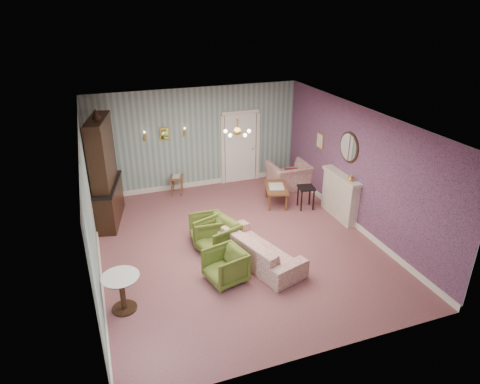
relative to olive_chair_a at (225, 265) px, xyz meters
name	(u,v)px	position (x,y,z in m)	size (l,w,h in m)	color
floor	(238,244)	(0.67, 1.19, -0.37)	(7.00, 7.00, 0.00)	#884F53
ceiling	(237,119)	(0.67, 1.19, 2.53)	(7.00, 7.00, 0.00)	white
wall_back	(197,139)	(0.67, 4.69, 1.08)	(6.00, 6.00, 0.00)	slate
wall_front	(319,279)	(0.67, -2.31, 1.08)	(6.00, 6.00, 0.00)	slate
wall_left	(90,207)	(-2.33, 1.19, 1.08)	(7.00, 7.00, 0.00)	slate
wall_right	(358,168)	(3.67, 1.19, 1.08)	(7.00, 7.00, 0.00)	slate
wall_right_floral	(357,169)	(3.66, 1.19, 1.08)	(7.00, 7.00, 0.00)	#AD5675
door	(240,147)	(1.97, 4.65, 0.71)	(1.12, 0.12, 2.16)	white
olive_chair_a	(225,265)	(0.00, 0.00, 0.00)	(0.71, 0.67, 0.73)	#536322
olive_chair_b	(217,236)	(0.16, 1.04, 0.04)	(0.78, 0.73, 0.80)	#536322
olive_chair_c	(207,228)	(0.05, 1.50, 0.00)	(0.70, 0.66, 0.72)	#536322
sofa_chintz	(259,244)	(0.87, 0.39, 0.05)	(2.13, 0.62, 0.83)	#993D48
wingback_chair	(290,172)	(3.16, 3.67, 0.13)	(1.14, 0.74, 1.00)	#993D48
dresser	(103,169)	(-1.98, 3.33, 1.02)	(0.58, 1.67, 2.78)	black
fireplace	(340,196)	(3.53, 1.59, 0.21)	(0.30, 1.40, 1.16)	beige
mantel_vase	(351,178)	(3.51, 1.19, 0.87)	(0.15, 0.15, 0.15)	gold
oval_mirror	(349,147)	(3.63, 1.59, 1.48)	(0.04, 0.76, 0.84)	white
framed_print	(320,141)	(3.64, 2.94, 1.23)	(0.04, 0.34, 0.42)	gold
coffee_table	(276,195)	(2.34, 2.81, -0.11)	(0.55, 1.00, 0.51)	brown
side_table_black	(306,197)	(2.97, 2.31, -0.06)	(0.41, 0.41, 0.61)	black
pedestal_table	(122,293)	(-1.98, -0.21, 0.00)	(0.67, 0.67, 0.73)	black
nesting_table	(177,185)	(-0.04, 4.34, -0.08)	(0.34, 0.43, 0.57)	brown
gilt_mirror_back	(165,134)	(-0.23, 4.65, 1.33)	(0.28, 0.06, 0.36)	gold
sconce_left	(145,136)	(-0.78, 4.63, 1.33)	(0.16, 0.12, 0.30)	gold
sconce_right	(185,132)	(0.32, 4.63, 1.33)	(0.16, 0.12, 0.30)	gold
chandelier	(237,132)	(0.67, 1.19, 2.26)	(0.56, 0.56, 0.36)	gold
burgundy_cushion	(291,174)	(3.11, 3.52, 0.11)	(0.38, 0.10, 0.38)	maroon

